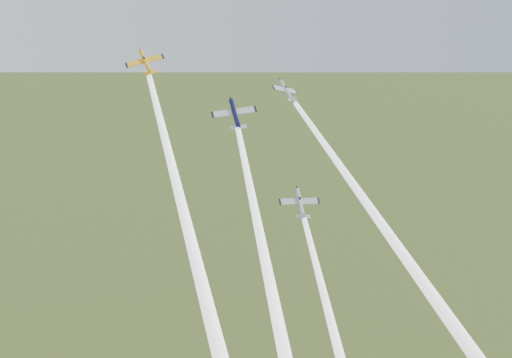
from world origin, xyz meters
The scene contains 7 objects.
plane_yellow centered at (-15.79, 4.27, 112.96)m, with size 6.76×6.71×1.06m, color #F9AE15, non-canonical shape.
smoke_trail_yellow centered at (-22.37, -23.91, 86.82)m, with size 2.72×2.72×71.58m, color white, non-canonical shape.
plane_navy centered at (-2.97, -3.76, 103.89)m, with size 8.12×8.06×1.27m, color #0D103D, non-canonical shape.
smoke_trail_navy centered at (-12.37, -28.95, 79.60)m, with size 2.72×2.72×66.06m, color white, non-canonical shape.
plane_silver_right centered at (14.51, 4.25, 105.42)m, with size 7.13×7.07×1.12m, color silver, non-canonical shape.
smoke_trail_silver_right centered at (18.79, -20.72, 82.53)m, with size 2.72×2.72×61.89m, color white, non-canonical shape.
plane_silver_low centered at (5.74, -11.72, 87.84)m, with size 7.70×7.64×1.21m, color #A2A8AF, non-canonical shape.
Camera 1 is at (-63.02, -97.24, 124.95)m, focal length 45.00 mm.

